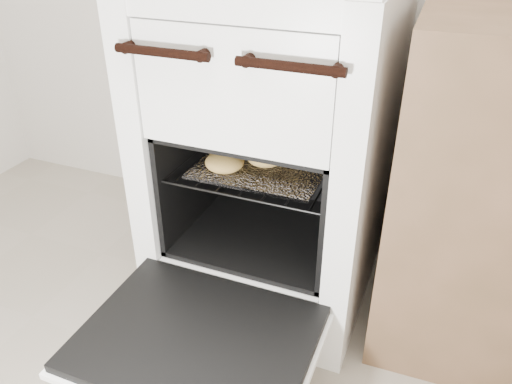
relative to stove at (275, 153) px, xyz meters
The scene contains 5 objects.
stove is the anchor object (origin of this frame).
oven_door 0.58m from the stove, 90.00° to the right, with size 0.56×0.44×0.04m.
oven_rack 0.07m from the stove, 90.00° to the right, with size 0.45×0.44×0.01m.
foil_sheet 0.09m from the stove, 90.00° to the right, with size 0.35×0.31×0.01m, color silver.
baked_rolls 0.10m from the stove, 111.42° to the right, with size 0.32×0.29×0.05m.
Camera 1 is at (0.40, -0.10, 1.10)m, focal length 35.00 mm.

